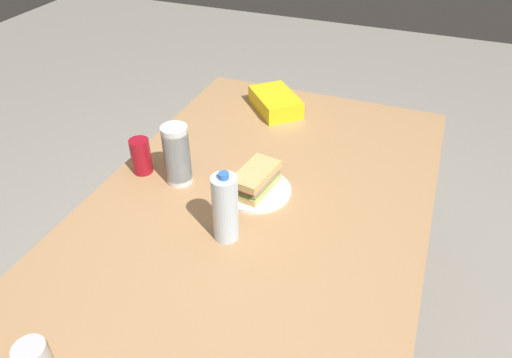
{
  "coord_description": "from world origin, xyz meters",
  "views": [
    {
      "loc": [
        1.01,
        0.4,
        1.66
      ],
      "look_at": [
        -0.08,
        -0.03,
        0.78
      ],
      "focal_mm": 32.94,
      "sensor_mm": 36.0,
      "label": 1
    }
  ],
  "objects_px": {
    "sandwich": "(256,179)",
    "water_bottle_tall": "(225,208)",
    "soda_can_red": "(141,156)",
    "paper_plate": "(256,190)",
    "plastic_cup_stack": "(177,155)",
    "chip_bag": "(275,102)",
    "dining_table": "(254,229)"
  },
  "relations": [
    {
      "from": "sandwich",
      "to": "water_bottle_tall",
      "type": "xyz_separation_m",
      "value": [
        0.21,
        -0.01,
        0.05
      ]
    },
    {
      "from": "soda_can_red",
      "to": "water_bottle_tall",
      "type": "relative_size",
      "value": 0.56
    },
    {
      "from": "paper_plate",
      "to": "plastic_cup_stack",
      "type": "xyz_separation_m",
      "value": [
        0.04,
        -0.25,
        0.1
      ]
    },
    {
      "from": "sandwich",
      "to": "chip_bag",
      "type": "height_order",
      "value": "sandwich"
    },
    {
      "from": "water_bottle_tall",
      "to": "dining_table",
      "type": "bearing_deg",
      "value": 167.75
    },
    {
      "from": "dining_table",
      "to": "plastic_cup_stack",
      "type": "xyz_separation_m",
      "value": [
        -0.05,
        -0.28,
        0.18
      ]
    },
    {
      "from": "paper_plate",
      "to": "soda_can_red",
      "type": "bearing_deg",
      "value": -85.05
    },
    {
      "from": "soda_can_red",
      "to": "sandwich",
      "type": "bearing_deg",
      "value": 94.36
    },
    {
      "from": "sandwich",
      "to": "chip_bag",
      "type": "xyz_separation_m",
      "value": [
        -0.54,
        -0.13,
        -0.02
      ]
    },
    {
      "from": "dining_table",
      "to": "chip_bag",
      "type": "bearing_deg",
      "value": -166.25
    },
    {
      "from": "dining_table",
      "to": "sandwich",
      "type": "distance_m",
      "value": 0.16
    },
    {
      "from": "chip_bag",
      "to": "paper_plate",
      "type": "bearing_deg",
      "value": -29.27
    },
    {
      "from": "water_bottle_tall",
      "to": "plastic_cup_stack",
      "type": "distance_m",
      "value": 0.31
    },
    {
      "from": "dining_table",
      "to": "paper_plate",
      "type": "height_order",
      "value": "paper_plate"
    },
    {
      "from": "sandwich",
      "to": "plastic_cup_stack",
      "type": "xyz_separation_m",
      "value": [
        0.03,
        -0.25,
        0.05
      ]
    },
    {
      "from": "paper_plate",
      "to": "sandwich",
      "type": "xyz_separation_m",
      "value": [
        0.0,
        0.0,
        0.05
      ]
    },
    {
      "from": "water_bottle_tall",
      "to": "soda_can_red",
      "type": "bearing_deg",
      "value": -115.29
    },
    {
      "from": "soda_can_red",
      "to": "chip_bag",
      "type": "bearing_deg",
      "value": 154.8
    },
    {
      "from": "paper_plate",
      "to": "plastic_cup_stack",
      "type": "height_order",
      "value": "plastic_cup_stack"
    },
    {
      "from": "soda_can_red",
      "to": "plastic_cup_stack",
      "type": "distance_m",
      "value": 0.15
    },
    {
      "from": "soda_can_red",
      "to": "chip_bag",
      "type": "height_order",
      "value": "soda_can_red"
    },
    {
      "from": "paper_plate",
      "to": "chip_bag",
      "type": "relative_size",
      "value": 0.97
    },
    {
      "from": "chip_bag",
      "to": "water_bottle_tall",
      "type": "xyz_separation_m",
      "value": [
        0.76,
        0.12,
        0.07
      ]
    },
    {
      "from": "plastic_cup_stack",
      "to": "paper_plate",
      "type": "bearing_deg",
      "value": 98.19
    },
    {
      "from": "water_bottle_tall",
      "to": "chip_bag",
      "type": "bearing_deg",
      "value": -170.84
    },
    {
      "from": "sandwich",
      "to": "plastic_cup_stack",
      "type": "distance_m",
      "value": 0.26
    },
    {
      "from": "soda_can_red",
      "to": "chip_bag",
      "type": "distance_m",
      "value": 0.63
    },
    {
      "from": "sandwich",
      "to": "plastic_cup_stack",
      "type": "height_order",
      "value": "plastic_cup_stack"
    },
    {
      "from": "soda_can_red",
      "to": "plastic_cup_stack",
      "type": "bearing_deg",
      "value": 89.04
    },
    {
      "from": "sandwich",
      "to": "water_bottle_tall",
      "type": "relative_size",
      "value": 0.89
    },
    {
      "from": "chip_bag",
      "to": "plastic_cup_stack",
      "type": "height_order",
      "value": "plastic_cup_stack"
    },
    {
      "from": "paper_plate",
      "to": "sandwich",
      "type": "distance_m",
      "value": 0.05
    }
  ]
}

